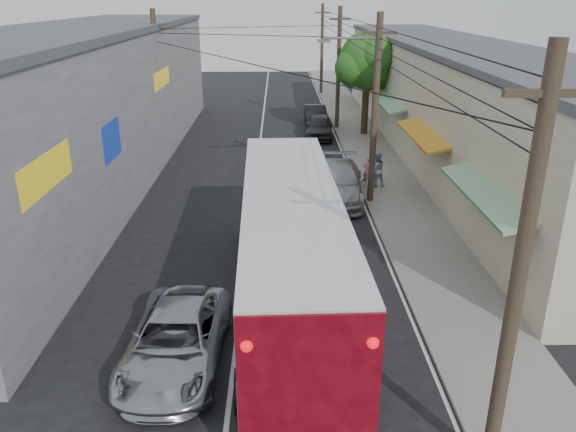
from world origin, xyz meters
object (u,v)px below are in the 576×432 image
at_px(parked_car_mid, 319,126).
at_px(pedestrian_far, 377,169).
at_px(parked_suv, 338,182).
at_px(jeepney, 176,340).
at_px(parked_car_far, 315,115).
at_px(coach_bus, 291,249).
at_px(pedestrian_near, 368,170).

height_order(parked_car_mid, pedestrian_far, pedestrian_far).
distance_m(parked_suv, pedestrian_far, 2.46).
relative_size(jeepney, parked_car_far, 1.19).
distance_m(coach_bus, parked_car_mid, 21.46).
height_order(parked_car_mid, pedestrian_near, pedestrian_near).
height_order(coach_bus, parked_car_mid, coach_bus).
distance_m(parked_suv, parked_car_far, 15.74).
bearing_deg(parked_suv, pedestrian_far, 41.72).
relative_size(parked_car_far, pedestrian_near, 2.79).
bearing_deg(pedestrian_far, coach_bus, 54.01).
bearing_deg(jeepney, pedestrian_far, 64.08).
xyz_separation_m(jeepney, parked_car_far, (5.20, 27.88, -0.00)).
xyz_separation_m(parked_suv, pedestrian_near, (1.60, 1.59, 0.07)).
distance_m(coach_bus, pedestrian_near, 11.71).
relative_size(coach_bus, parked_car_mid, 2.96).
bearing_deg(coach_bus, pedestrian_far, 66.75).
distance_m(coach_bus, pedestrian_far, 11.71).
height_order(coach_bus, jeepney, coach_bus).
bearing_deg(parked_car_mid, pedestrian_near, -76.47).
bearing_deg(coach_bus, parked_car_far, 83.08).
xyz_separation_m(jeepney, parked_car_mid, (5.20, 24.04, 0.04)).
relative_size(parked_car_mid, parked_car_far, 1.03).
distance_m(coach_bus, parked_car_far, 25.28).
relative_size(jeepney, parked_suv, 0.90).
height_order(coach_bus, parked_suv, coach_bus).
height_order(jeepney, pedestrian_far, pedestrian_far).
relative_size(coach_bus, pedestrian_far, 7.58).
relative_size(pedestrian_near, pedestrian_far, 0.89).
relative_size(parked_suv, pedestrian_near, 3.68).
height_order(pedestrian_near, pedestrian_far, pedestrian_far).
bearing_deg(jeepney, parked_suv, 68.74).
xyz_separation_m(parked_suv, parked_car_mid, (0.00, 11.89, -0.06)).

